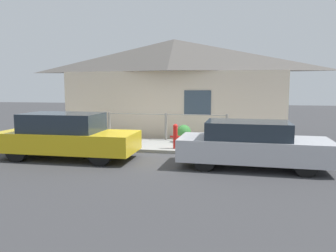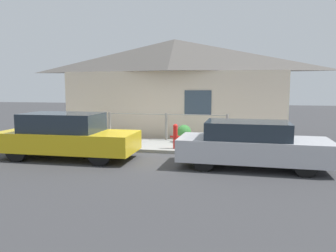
% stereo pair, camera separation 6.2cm
% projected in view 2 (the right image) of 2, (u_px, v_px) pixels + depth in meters
% --- Properties ---
extents(ground_plane, '(60.00, 60.00, 0.00)m').
position_uv_depth(ground_plane, '(153.00, 153.00, 11.09)').
color(ground_plane, '#38383A').
extents(sidewalk, '(24.00, 2.29, 0.11)m').
position_uv_depth(sidewalk, '(161.00, 145.00, 12.20)').
color(sidewalk, gray).
rests_on(sidewalk, ground_plane).
extents(house, '(9.87, 2.23, 4.30)m').
position_uv_depth(house, '(174.00, 60.00, 14.38)').
color(house, beige).
rests_on(house, ground_plane).
extents(fence, '(4.90, 0.10, 1.08)m').
position_uv_depth(fence, '(166.00, 125.00, 13.08)').
color(fence, gray).
rests_on(fence, sidewalk).
extents(car_left, '(4.28, 1.65, 1.42)m').
position_uv_depth(car_left, '(67.00, 136.00, 10.19)').
color(car_left, gold).
rests_on(car_left, ground_plane).
extents(car_right, '(4.13, 1.74, 1.29)m').
position_uv_depth(car_right, '(251.00, 144.00, 9.07)').
color(car_right, '#B7B7BC').
rests_on(car_right, ground_plane).
extents(fire_hydrant, '(0.36, 0.16, 0.86)m').
position_uv_depth(fire_hydrant, '(175.00, 136.00, 11.29)').
color(fire_hydrant, red).
rests_on(fire_hydrant, sidewalk).
extents(potted_plant_near_hydrant, '(0.55, 0.55, 0.67)m').
position_uv_depth(potted_plant_near_hydrant, '(184.00, 132.00, 12.61)').
color(potted_plant_near_hydrant, slate).
rests_on(potted_plant_near_hydrant, sidewalk).
extents(potted_plant_by_fence, '(0.38, 0.38, 0.54)m').
position_uv_depth(potted_plant_by_fence, '(101.00, 133.00, 12.78)').
color(potted_plant_by_fence, brown).
rests_on(potted_plant_by_fence, sidewalk).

